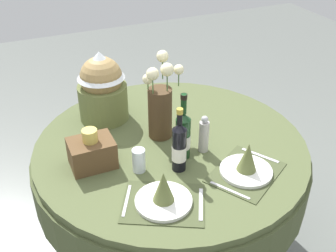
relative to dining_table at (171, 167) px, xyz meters
name	(u,v)px	position (x,y,z in m)	size (l,w,h in m)	color
ground	(170,247)	(0.00, 0.00, -0.62)	(8.00, 8.00, 0.00)	slate
dining_table	(171,167)	(0.00, 0.00, 0.00)	(1.40, 1.40, 0.77)	#4C5633
place_setting_left	(164,195)	(-0.21, -0.39, 0.20)	(0.42, 0.39, 0.16)	#41492B
place_setting_right	(247,165)	(0.22, -0.36, 0.20)	(0.43, 0.40, 0.16)	#41492B
flower_vase	(160,105)	(-0.02, 0.09, 0.34)	(0.20, 0.19, 0.42)	#47331E
wine_bottle_left	(179,147)	(-0.05, -0.21, 0.28)	(0.07, 0.07, 0.32)	black
wine_bottle_centre	(183,135)	(0.01, -0.13, 0.28)	(0.07, 0.07, 0.34)	#143819
tumbler_near_left	(139,160)	(-0.22, -0.15, 0.21)	(0.06, 0.06, 0.11)	silver
pepper_mill	(204,135)	(0.12, -0.12, 0.25)	(0.05, 0.05, 0.20)	#B7B2AD
gift_tub_back_left	(102,84)	(-0.24, 0.37, 0.36)	(0.27, 0.27, 0.39)	olive
woven_basket_side_left	(92,152)	(-0.41, -0.02, 0.23)	(0.20, 0.16, 0.19)	brown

